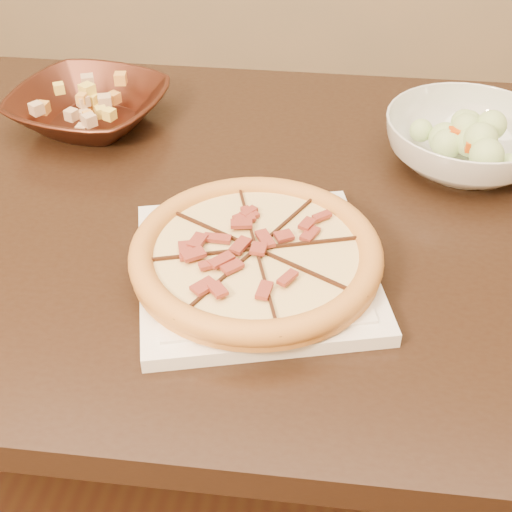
# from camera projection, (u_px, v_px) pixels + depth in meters

# --- Properties ---
(dining_table) EXTENTS (1.32, 0.88, 0.75)m
(dining_table) POSITION_uv_depth(u_px,v_px,m) (209.00, 264.00, 1.03)
(dining_table) COLOR black
(dining_table) RESTS_ON floor
(plate) EXTENTS (0.34, 0.34, 0.02)m
(plate) POSITION_uv_depth(u_px,v_px,m) (256.00, 269.00, 0.83)
(plate) COLOR white
(plate) RESTS_ON dining_table
(pizza) EXTENTS (0.29, 0.29, 0.03)m
(pizza) POSITION_uv_depth(u_px,v_px,m) (256.00, 253.00, 0.81)
(pizza) COLOR orange
(pizza) RESTS_ON plate
(bronze_bowl) EXTENTS (0.27, 0.27, 0.06)m
(bronze_bowl) POSITION_uv_depth(u_px,v_px,m) (90.00, 108.00, 1.10)
(bronze_bowl) COLOR #54291D
(bronze_bowl) RESTS_ON dining_table
(mixed_dish) EXTENTS (0.10, 0.11, 0.03)m
(mixed_dish) POSITION_uv_depth(u_px,v_px,m) (85.00, 83.00, 1.07)
(mixed_dish) COLOR tan
(mixed_dish) RESTS_ON bronze_bowl
(salad_bowl) EXTENTS (0.27, 0.27, 0.07)m
(salad_bowl) POSITION_uv_depth(u_px,v_px,m) (466.00, 142.00, 1.00)
(salad_bowl) COLOR silver
(salad_bowl) RESTS_ON dining_table
(salad) EXTENTS (0.12, 0.12, 0.04)m
(salad) POSITION_uv_depth(u_px,v_px,m) (474.00, 108.00, 0.97)
(salad) COLOR #ABCD80
(salad) RESTS_ON salad_bowl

